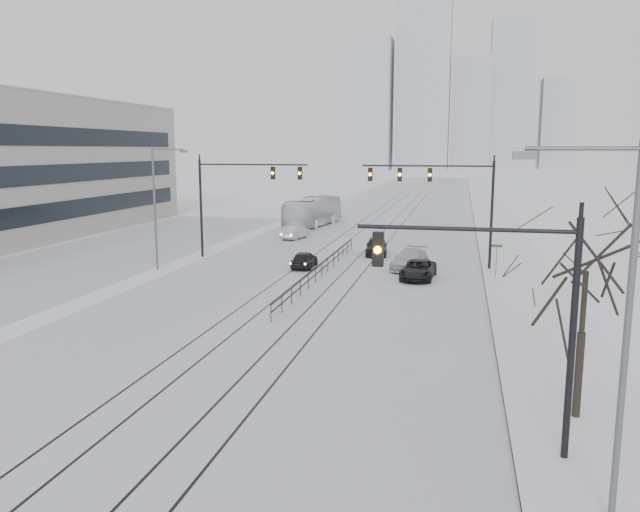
{
  "coord_description": "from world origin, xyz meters",
  "views": [
    {
      "loc": [
        9.26,
        -11.61,
        8.78
      ],
      "look_at": [
        2.08,
        20.19,
        3.2
      ],
      "focal_mm": 35.0,
      "sensor_mm": 36.0,
      "label": 1
    }
  ],
  "objects_px": {
    "sedan_sb_inner": "(304,260)",
    "box_truck": "(313,212)",
    "sedan_nb_front": "(418,270)",
    "traffic_mast_near": "(513,303)",
    "bare_tree": "(585,287)",
    "sedan_nb_right": "(410,260)",
    "sedan_nb_far": "(376,246)",
    "sedan_sb_outer": "(295,232)"
  },
  "relations": [
    {
      "from": "sedan_nb_front",
      "to": "box_truck",
      "type": "height_order",
      "value": "box_truck"
    },
    {
      "from": "sedan_nb_far",
      "to": "sedan_nb_right",
      "type": "bearing_deg",
      "value": -67.03
    },
    {
      "from": "bare_tree",
      "to": "sedan_sb_inner",
      "type": "relative_size",
      "value": 1.64
    },
    {
      "from": "sedan_sb_inner",
      "to": "sedan_nb_front",
      "type": "relative_size",
      "value": 0.81
    },
    {
      "from": "traffic_mast_near",
      "to": "sedan_nb_right",
      "type": "bearing_deg",
      "value": 100.15
    },
    {
      "from": "sedan_nb_far",
      "to": "box_truck",
      "type": "xyz_separation_m",
      "value": [
        -9.87,
        18.42,
        0.92
      ]
    },
    {
      "from": "sedan_nb_front",
      "to": "sedan_nb_far",
      "type": "bearing_deg",
      "value": 118.15
    },
    {
      "from": "traffic_mast_near",
      "to": "sedan_sb_inner",
      "type": "xyz_separation_m",
      "value": [
        -12.79,
        26.96,
        -3.93
      ]
    },
    {
      "from": "sedan_nb_front",
      "to": "sedan_nb_right",
      "type": "height_order",
      "value": "sedan_nb_right"
    },
    {
      "from": "bare_tree",
      "to": "sedan_nb_right",
      "type": "xyz_separation_m",
      "value": [
        -7.45,
        25.16,
        -3.77
      ]
    },
    {
      "from": "sedan_sb_outer",
      "to": "sedan_nb_front",
      "type": "xyz_separation_m",
      "value": [
        13.24,
        -16.96,
        -0.04
      ]
    },
    {
      "from": "sedan_sb_outer",
      "to": "sedan_nb_far",
      "type": "bearing_deg",
      "value": 151.32
    },
    {
      "from": "sedan_sb_inner",
      "to": "sedan_nb_far",
      "type": "height_order",
      "value": "sedan_nb_far"
    },
    {
      "from": "traffic_mast_near",
      "to": "box_truck",
      "type": "relative_size",
      "value": 0.59
    },
    {
      "from": "sedan_nb_far",
      "to": "traffic_mast_near",
      "type": "bearing_deg",
      "value": -82.39
    },
    {
      "from": "sedan_nb_right",
      "to": "sedan_sb_inner",
      "type": "bearing_deg",
      "value": -161.62
    },
    {
      "from": "sedan_nb_far",
      "to": "box_truck",
      "type": "height_order",
      "value": "box_truck"
    },
    {
      "from": "traffic_mast_near",
      "to": "sedan_nb_far",
      "type": "xyz_separation_m",
      "value": [
        -8.31,
        34.04,
        -3.82
      ]
    },
    {
      "from": "sedan_sb_inner",
      "to": "box_truck",
      "type": "distance_m",
      "value": 26.08
    },
    {
      "from": "sedan_nb_front",
      "to": "sedan_nb_far",
      "type": "relative_size",
      "value": 1.05
    },
    {
      "from": "bare_tree",
      "to": "box_truck",
      "type": "height_order",
      "value": "bare_tree"
    },
    {
      "from": "sedan_sb_inner",
      "to": "sedan_nb_far",
      "type": "bearing_deg",
      "value": -123.27
    },
    {
      "from": "traffic_mast_near",
      "to": "sedan_nb_far",
      "type": "relative_size",
      "value": 1.6
    },
    {
      "from": "sedan_nb_right",
      "to": "sedan_nb_far",
      "type": "relative_size",
      "value": 1.14
    },
    {
      "from": "sedan_sb_outer",
      "to": "sedan_nb_far",
      "type": "relative_size",
      "value": 0.95
    },
    {
      "from": "sedan_sb_inner",
      "to": "box_truck",
      "type": "relative_size",
      "value": 0.31
    },
    {
      "from": "bare_tree",
      "to": "sedan_nb_right",
      "type": "distance_m",
      "value": 26.51
    },
    {
      "from": "sedan_nb_right",
      "to": "bare_tree",
      "type": "bearing_deg",
      "value": -63.9
    },
    {
      "from": "traffic_mast_near",
      "to": "sedan_nb_right",
      "type": "relative_size",
      "value": 1.41
    },
    {
      "from": "traffic_mast_near",
      "to": "sedan_sb_outer",
      "type": "relative_size",
      "value": 1.69
    },
    {
      "from": "sedan_nb_front",
      "to": "sedan_nb_far",
      "type": "distance_m",
      "value": 10.18
    },
    {
      "from": "sedan_sb_inner",
      "to": "box_truck",
      "type": "bearing_deg",
      "value": -79.02
    },
    {
      "from": "sedan_nb_front",
      "to": "box_truck",
      "type": "xyz_separation_m",
      "value": [
        -13.99,
        27.73,
        1.02
      ]
    },
    {
      "from": "box_truck",
      "to": "traffic_mast_near",
      "type": "bearing_deg",
      "value": 117.48
    },
    {
      "from": "sedan_nb_front",
      "to": "sedan_nb_far",
      "type": "xyz_separation_m",
      "value": [
        -4.12,
        9.31,
        0.11
      ]
    },
    {
      "from": "sedan_sb_inner",
      "to": "sedan_nb_front",
      "type": "bearing_deg",
      "value": 164.48
    },
    {
      "from": "sedan_sb_outer",
      "to": "box_truck",
      "type": "height_order",
      "value": "box_truck"
    },
    {
      "from": "traffic_mast_near",
      "to": "sedan_nb_far",
      "type": "height_order",
      "value": "traffic_mast_near"
    },
    {
      "from": "traffic_mast_near",
      "to": "sedan_sb_inner",
      "type": "relative_size",
      "value": 1.88
    },
    {
      "from": "box_truck",
      "to": "sedan_sb_inner",
      "type": "bearing_deg",
      "value": 110.3
    },
    {
      "from": "traffic_mast_near",
      "to": "sedan_nb_right",
      "type": "distance_m",
      "value": 28.86
    },
    {
      "from": "bare_tree",
      "to": "sedan_nb_right",
      "type": "bearing_deg",
      "value": 106.5
    }
  ]
}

